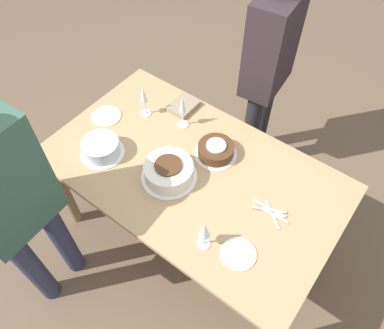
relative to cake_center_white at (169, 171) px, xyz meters
The scene contains 14 objects.
ground_plane 0.81m from the cake_center_white, 123.32° to the right, with size 12.00×12.00×0.00m, color brown.
dining_table 0.20m from the cake_center_white, 123.32° to the right, with size 1.63×0.96×0.75m.
cake_center_white is the anchor object (origin of this frame).
cake_front_chocolate 0.30m from the cake_center_white, 111.70° to the right, with size 0.24×0.24×0.08m.
cake_back_decorated 0.42m from the cake_center_white, 13.90° to the left, with size 0.25×0.25×0.09m.
wine_glass_near 0.52m from the cake_center_white, 34.32° to the right, with size 0.07×0.07×0.21m.
wine_glass_far 0.41m from the cake_center_white, 63.13° to the right, with size 0.07×0.07×0.23m.
wine_glass_extra 0.44m from the cake_center_white, 151.69° to the left, with size 0.07×0.07×0.20m.
dessert_plate_left 0.57m from the cake_center_white, 164.44° to the left, with size 0.17×0.17×0.01m.
dessert_plate_right 0.61m from the cake_center_white, 11.40° to the right, with size 0.18×0.18×0.01m.
fork_pile 0.57m from the cake_center_white, 165.85° to the right, with size 0.21×0.11×0.01m.
napkin_stack 0.54m from the cake_center_white, 60.32° to the right, with size 0.14×0.18×0.03m.
person_cutting 0.99m from the cake_center_white, 91.31° to the right, with size 0.26×0.42×1.54m.
person_watching 0.77m from the cake_center_white, 58.11° to the left, with size 0.24×0.41×1.57m.
Camera 1 is at (-0.74, 0.98, 2.40)m, focal length 35.00 mm.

